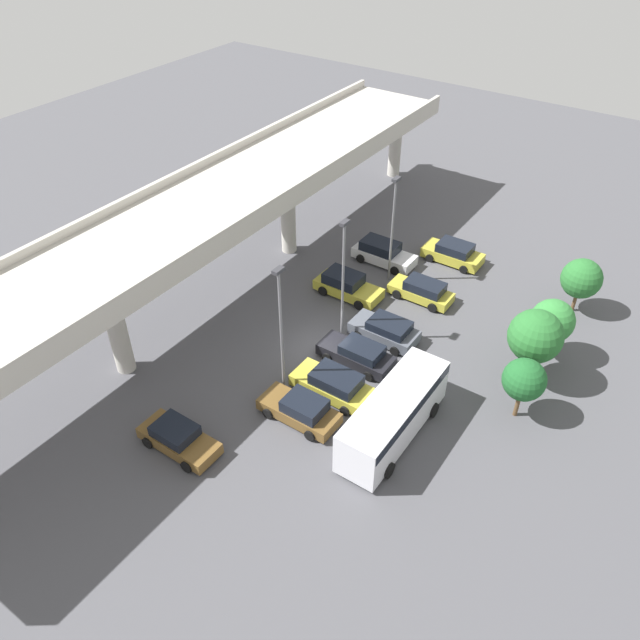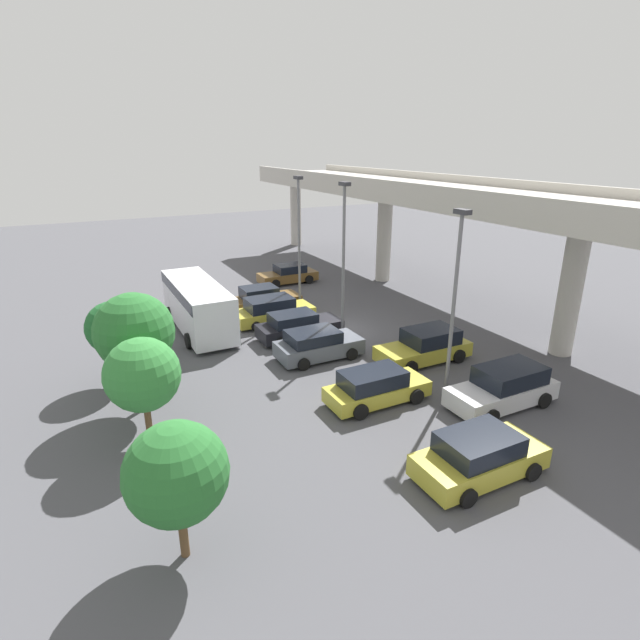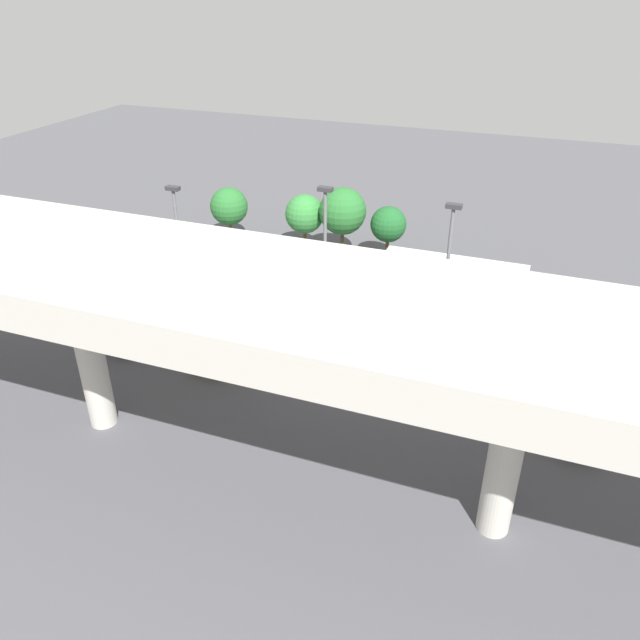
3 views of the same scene
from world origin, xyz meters
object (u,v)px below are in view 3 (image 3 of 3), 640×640
(parked_car_6, at_px, (229,295))
(tree_front_left, at_px, (388,224))
(lamp_post_by_overpass, at_px, (325,259))
(tree_front_far_right, at_px, (229,206))
(lamp_post_mid_lot, at_px, (446,280))
(parked_car_5, at_px, (229,340))
(parked_car_8, at_px, (143,282))
(parked_car_3, at_px, (363,321))
(parked_car_4, at_px, (313,309))
(tree_front_right, at_px, (305,214))
(parked_car_0, at_px, (578,412))
(tree_front_centre, at_px, (343,211))
(parked_car_1, at_px, (469,342))
(shuttle_bus, at_px, (452,281))
(parked_car_2, at_px, (420,328))
(lamp_post_near_aisle, at_px, (180,249))
(parked_car_7, at_px, (144,323))

(parked_car_6, height_order, tree_front_left, tree_front_left)
(lamp_post_by_overpass, relative_size, tree_front_far_right, 2.17)
(lamp_post_mid_lot, relative_size, lamp_post_by_overpass, 1.00)
(parked_car_5, relative_size, tree_front_far_right, 1.21)
(tree_front_left, bearing_deg, parked_car_8, 37.56)
(parked_car_3, bearing_deg, tree_front_left, -172.23)
(tree_front_far_right, bearing_deg, parked_car_4, 137.81)
(parked_car_4, bearing_deg, tree_front_right, -155.25)
(parked_car_3, height_order, tree_front_far_right, tree_front_far_right)
(parked_car_4, xyz_separation_m, lamp_post_by_overpass, (-1.55, 2.35, 4.27))
(tree_front_left, bearing_deg, parked_car_5, 72.52)
(tree_front_far_right, bearing_deg, parked_car_0, 150.46)
(tree_front_centre, bearing_deg, parked_car_5, 83.93)
(parked_car_6, height_order, tree_front_right, tree_front_right)
(parked_car_0, height_order, lamp_post_by_overpass, lamp_post_by_overpass)
(parked_car_1, relative_size, parked_car_8, 1.03)
(parked_car_0, xyz_separation_m, tree_front_right, (18.17, -13.53, 2.12))
(tree_front_far_right, bearing_deg, shuttle_bus, 164.42)
(parked_car_0, relative_size, lamp_post_mid_lot, 0.53)
(shuttle_bus, relative_size, lamp_post_mid_lot, 0.95)
(parked_car_3, bearing_deg, lamp_post_by_overpass, -34.40)
(lamp_post_by_overpass, height_order, tree_front_centre, lamp_post_by_overpass)
(parked_car_2, height_order, lamp_post_by_overpass, lamp_post_by_overpass)
(parked_car_6, relative_size, parked_car_8, 0.99)
(lamp_post_near_aisle, distance_m, tree_front_far_right, 13.04)
(parked_car_5, height_order, parked_car_8, parked_car_5)
(lamp_post_by_overpass, relative_size, tree_front_centre, 1.72)
(parked_car_6, distance_m, tree_front_far_right, 10.46)
(parked_car_3, relative_size, tree_front_left, 1.22)
(lamp_post_near_aisle, height_order, tree_front_left, lamp_post_near_aisle)
(lamp_post_near_aisle, height_order, lamp_post_mid_lot, lamp_post_mid_lot)
(parked_car_0, xyz_separation_m, parked_car_6, (19.32, -4.47, 0.03))
(parked_car_1, height_order, parked_car_7, parked_car_7)
(parked_car_7, bearing_deg, shuttle_bus, -58.31)
(parked_car_4, xyz_separation_m, tree_front_right, (4.14, -8.97, 2.08))
(tree_front_right, relative_size, tree_front_far_right, 1.05)
(lamp_post_near_aisle, bearing_deg, parked_car_8, -30.03)
(parked_car_7, bearing_deg, tree_front_centre, -25.90)
(parked_car_2, relative_size, tree_front_right, 1.18)
(lamp_post_by_overpass, bearing_deg, lamp_post_near_aisle, 6.42)
(parked_car_0, relative_size, parked_car_1, 0.98)
(lamp_post_mid_lot, distance_m, tree_front_right, 16.49)
(parked_car_0, bearing_deg, parked_car_5, 90.54)
(tree_front_left, bearing_deg, tree_front_centre, 10.98)
(lamp_post_by_overpass, xyz_separation_m, tree_front_centre, (2.89, -11.13, -1.57))
(parked_car_8, distance_m, lamp_post_near_aisle, 6.90)
(lamp_post_near_aisle, bearing_deg, parked_car_2, -165.14)
(lamp_post_by_overpass, bearing_deg, parked_car_5, 28.64)
(parked_car_6, distance_m, shuttle_bus, 12.96)
(tree_front_left, relative_size, tree_front_centre, 0.78)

